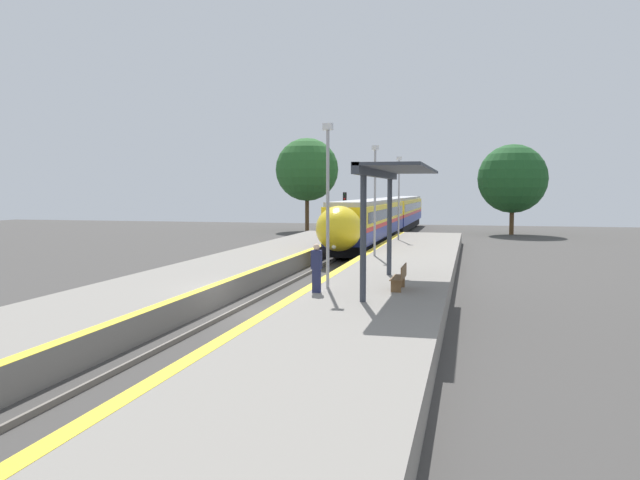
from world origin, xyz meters
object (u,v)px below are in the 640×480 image
(train, at_px, (387,216))
(railway_signal, at_px, (345,213))
(platform_bench, at_px, (400,277))
(person_waiting, at_px, (317,267))
(lamppost_near, at_px, (328,195))
(lamppost_mid, at_px, (375,194))
(lamppost_far, at_px, (399,193))

(train, relative_size, railway_signal, 10.72)
(train, bearing_deg, platform_bench, -81.60)
(person_waiting, relative_size, lamppost_near, 0.29)
(lamppost_mid, bearing_deg, train, 96.02)
(person_waiting, xyz_separation_m, lamppost_mid, (0.12, 12.57, 2.49))
(train, bearing_deg, lamppost_near, -85.94)
(lamppost_mid, bearing_deg, lamppost_near, -90.00)
(railway_signal, relative_size, lamppost_near, 0.72)
(platform_bench, bearing_deg, lamppost_far, 96.68)
(lamppost_near, relative_size, lamppost_mid, 1.00)
(lamppost_near, relative_size, lamppost_far, 1.00)
(platform_bench, xyz_separation_m, person_waiting, (-2.77, -1.29, 0.41))
(railway_signal, height_order, lamppost_mid, lamppost_mid)
(person_waiting, bearing_deg, train, 93.73)
(railway_signal, height_order, lamppost_near, lamppost_near)
(railway_signal, distance_m, lamppost_near, 27.61)
(train, height_order, lamppost_near, lamppost_near)
(lamppost_mid, bearing_deg, person_waiting, -90.56)
(train, height_order, railway_signal, railway_signal)
(lamppost_mid, bearing_deg, railway_signal, 107.05)
(train, distance_m, lamppost_far, 12.46)
(person_waiting, bearing_deg, lamppost_far, 89.71)
(lamppost_near, bearing_deg, railway_signal, 100.11)
(person_waiting, distance_m, lamppost_far, 24.06)
(train, xyz_separation_m, lamppost_far, (2.47, -12.03, 2.12))
(train, relative_size, lamppost_mid, 7.68)
(train, distance_m, railway_signal, 7.99)
(platform_bench, relative_size, lamppost_far, 0.27)
(platform_bench, bearing_deg, lamppost_near, -178.03)
(railway_signal, distance_m, lamppost_far, 6.74)
(railway_signal, relative_size, lamppost_far, 0.72)
(lamppost_near, distance_m, lamppost_mid, 11.36)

